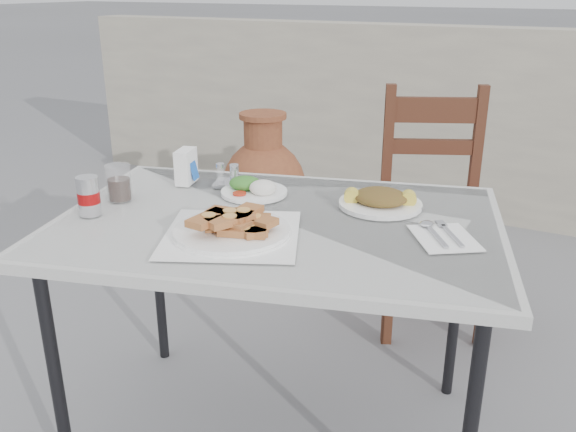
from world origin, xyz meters
The scene contains 12 objects.
cafe_table centered at (-0.12, 0.02, 0.74)m, with size 1.49×1.19×0.79m.
pide_plate centered at (-0.17, -0.15, 0.83)m, with size 0.48×0.48×0.08m.
salad_rice_plate centered at (-0.30, 0.18, 0.81)m, with size 0.22×0.22×0.05m.
salad_chopped_plate centered at (0.12, 0.25, 0.82)m, with size 0.26×0.26×0.06m.
soda_can centered at (-0.63, -0.21, 0.85)m, with size 0.07×0.07×0.12m.
cola_glass centered at (-0.65, -0.07, 0.84)m, with size 0.08×0.08×0.11m.
napkin_holder centered at (-0.56, 0.17, 0.85)m, with size 0.08×0.11×0.12m.
condiment_caddy centered at (-0.41, 0.22, 0.82)m, with size 0.13×0.12×0.08m.
cutlery_napkin centered at (0.35, 0.10, 0.80)m, with size 0.24×0.25×0.01m.
chair centered at (0.10, 1.04, 0.54)m, with size 0.60×0.60×1.04m.
terracotta_urn centered at (-0.85, 1.23, 0.38)m, with size 0.47×0.47×0.82m.
back_wall centered at (0.00, 2.50, 0.60)m, with size 6.00×0.25×1.20m, color #A8A18C.
Camera 1 is at (0.68, -1.47, 1.44)m, focal length 38.00 mm.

